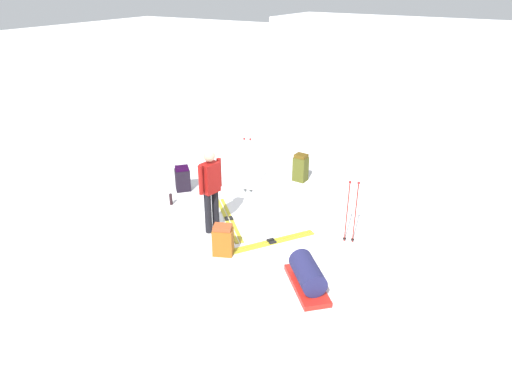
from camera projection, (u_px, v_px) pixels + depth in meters
The scene contains 12 objects.
ground_plane at pixel (256, 222), 9.26m from camera, with size 80.00×80.00×0.00m, color white.
distant_snow_ridge at pixel (426, 45), 24.32m from camera, with size 17.05×5.00×2.51m, color white.
skier_standing at pixel (211, 187), 8.57m from camera, with size 0.28×0.56×1.70m.
ski_pair_near at pixel (271, 242), 8.55m from camera, with size 1.19×1.58×0.05m.
ski_pair_far at pixel (229, 219), 9.35m from camera, with size 1.50×1.46×0.05m.
backpack_large_dark at pixel (301, 168), 11.03m from camera, with size 0.33×0.29×0.69m.
backpack_bright at pixel (223, 240), 8.08m from camera, with size 0.43×0.37×0.60m.
backpack_small_spare at pixel (183, 179), 10.54m from camera, with size 0.43×0.43×0.60m.
ski_poles_planted_near at pixel (352, 209), 8.28m from camera, with size 0.22×0.11×1.27m.
ski_poles_planted_far at pixel (247, 163), 10.23m from camera, with size 0.20×0.11×1.35m.
gear_sled at pixel (307, 276), 7.23m from camera, with size 1.11×1.15×0.49m.
thermos_bottle at pixel (171, 199), 9.93m from camera, with size 0.07×0.07×0.26m, color black.
Camera 1 is at (4.08, -6.96, 4.59)m, focal length 31.34 mm.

